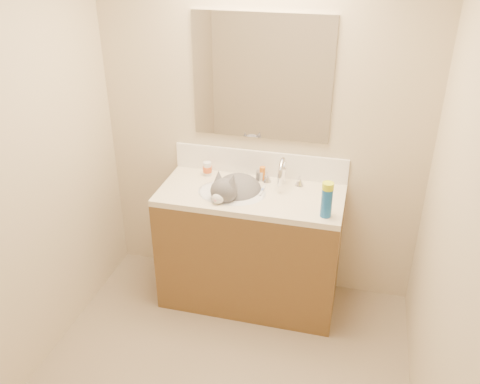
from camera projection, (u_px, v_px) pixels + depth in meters
The scene contains 16 objects.
room_shell at pixel (200, 167), 2.16m from camera, with size 2.24×2.54×2.52m.
vanity_cabinet at pixel (250, 250), 3.50m from camera, with size 1.20×0.55×0.82m, color brown.
counter_slab at pixel (251, 195), 3.30m from camera, with size 1.20×0.55×0.04m, color beige.
basin at pixel (232, 202), 3.33m from camera, with size 0.45×0.36×0.14m, color white.
faucet at pixel (282, 174), 3.33m from camera, with size 0.28×0.20×0.21m.
cat at pixel (235, 193), 3.32m from camera, with size 0.42×0.49×0.34m.
backsplash at pixel (260, 163), 3.48m from camera, with size 1.20×0.02×0.18m, color white.
mirror at pixel (262, 78), 3.20m from camera, with size 0.90×0.02×0.80m, color white.
pill_bottle at pixel (207, 169), 3.49m from camera, with size 0.05×0.05×0.10m, color silver.
pill_label at pixel (207, 169), 3.50m from camera, with size 0.06×0.06×0.04m, color #D35723.
silver_jar at pixel (260, 176), 3.44m from camera, with size 0.06×0.06×0.07m, color #B7B7BC.
amber_bottle at pixel (262, 174), 3.43m from camera, with size 0.04×0.04×0.10m, color orange.
toothbrush at pixel (262, 190), 3.31m from camera, with size 0.02×0.14×0.01m, color silver.
toothbrush_head at pixel (262, 190), 3.31m from camera, with size 0.01×0.03×0.01m, color #627BD0.
spray_can at pixel (327, 203), 2.98m from camera, with size 0.07×0.07×0.18m, color #16559F.
spray_cap at pixel (328, 186), 2.93m from camera, with size 0.07×0.07×0.04m, color #CADD17.
Camera 1 is at (0.65, -1.86, 2.41)m, focal length 38.00 mm.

